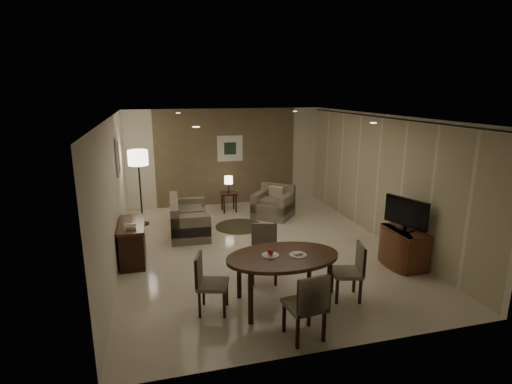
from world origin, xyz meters
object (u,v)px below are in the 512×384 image
object	(u,v)px
console_desk	(133,242)
side_table	(229,202)
chair_near	(304,304)
floor_lamp	(140,188)
dining_table	(282,280)
chair_left	(213,284)
tv_cabinet	(404,247)
sofa	(189,216)
chair_far	(264,254)
chair_right	(347,272)
armchair	(273,202)

from	to	relation	value
console_desk	side_table	distance (m)	3.61
console_desk	chair_near	distance (m)	3.87
floor_lamp	side_table	bearing A→B (deg)	13.78
dining_table	side_table	world-z (taller)	dining_table
dining_table	chair_left	xyz separation A→B (m)	(-1.04, 0.08, 0.04)
chair_near	chair_left	world-z (taller)	chair_near
tv_cabinet	sofa	bearing A→B (deg)	142.78
tv_cabinet	chair_near	xyz separation A→B (m)	(-2.63, -1.64, 0.13)
chair_near	dining_table	bearing A→B (deg)	-96.74
tv_cabinet	sofa	size ratio (longest dim) A/B	0.54
dining_table	chair_far	distance (m)	0.86
console_desk	chair_right	bearing A→B (deg)	-35.58
floor_lamp	console_desk	bearing A→B (deg)	-93.67
armchair	side_table	xyz separation A→B (m)	(-1.00, 0.79, -0.14)
chair_left	armchair	bearing A→B (deg)	-11.47
dining_table	chair_near	world-z (taller)	chair_near
console_desk	chair_far	distance (m)	2.63
chair_far	floor_lamp	world-z (taller)	floor_lamp
armchair	sofa	bearing A→B (deg)	-125.35
tv_cabinet	chair_near	size ratio (longest dim) A/B	0.94
console_desk	sofa	size ratio (longest dim) A/B	0.72
chair_right	chair_far	bearing A→B (deg)	-117.11
chair_left	side_table	world-z (taller)	chair_left
console_desk	sofa	world-z (taller)	sofa
dining_table	sofa	distance (m)	3.74
floor_lamp	chair_far	bearing A→B (deg)	-59.99
chair_left	sofa	xyz separation A→B (m)	(-0.01, 3.51, -0.05)
chair_right	tv_cabinet	bearing A→B (deg)	131.08
chair_near	side_table	size ratio (longest dim) A/B	1.86
tv_cabinet	floor_lamp	size ratio (longest dim) A/B	0.49
sofa	chair_left	bearing A→B (deg)	-177.22
console_desk	tv_cabinet	distance (m)	5.11
console_desk	tv_cabinet	size ratio (longest dim) A/B	1.33
armchair	chair_near	bearing A→B (deg)	-63.30
chair_near	floor_lamp	xyz separation A→B (m)	(-2.13, 5.29, 0.43)
chair_far	armchair	world-z (taller)	chair_far
sofa	side_table	xyz separation A→B (m)	(1.19, 1.40, -0.14)
console_desk	sofa	distance (m)	1.77
sofa	dining_table	bearing A→B (deg)	-161.05
dining_table	chair_far	bearing A→B (deg)	93.09
tv_cabinet	floor_lamp	world-z (taller)	floor_lamp
console_desk	chair_right	xyz separation A→B (m)	(3.28, -2.35, 0.07)
chair_near	sofa	distance (m)	4.57
chair_right	armchair	size ratio (longest dim) A/B	0.99
tv_cabinet	chair_left	world-z (taller)	chair_left
sofa	side_table	size ratio (longest dim) A/B	3.24
chair_near	chair_far	distance (m)	1.71
console_desk	chair_left	xyz separation A→B (m)	(1.21, -2.21, 0.07)
dining_table	floor_lamp	bearing A→B (deg)	115.50
console_desk	chair_near	size ratio (longest dim) A/B	1.25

